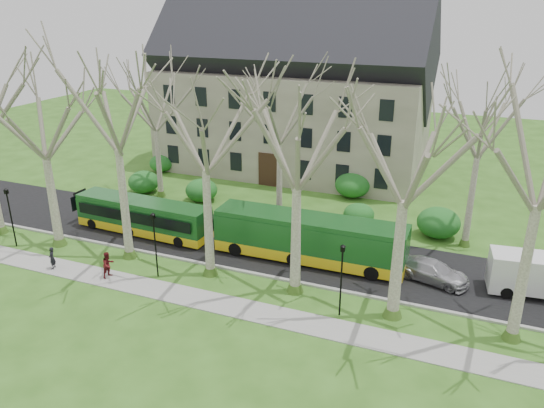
% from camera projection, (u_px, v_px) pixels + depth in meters
% --- Properties ---
extents(ground, '(120.00, 120.00, 0.00)m').
position_uv_depth(ground, '(250.00, 286.00, 32.81)').
color(ground, '#305C1A').
rests_on(ground, ground).
extents(sidewalk, '(70.00, 2.00, 0.06)m').
position_uv_depth(sidewalk, '(232.00, 306.00, 30.64)').
color(sidewalk, gray).
rests_on(sidewalk, ground).
extents(road, '(80.00, 8.00, 0.06)m').
position_uv_depth(road, '(281.00, 250.00, 37.56)').
color(road, black).
rests_on(road, ground).
extents(curb, '(80.00, 0.25, 0.14)m').
position_uv_depth(curb, '(259.00, 275.00, 34.08)').
color(curb, '#A5A39E').
rests_on(curb, ground).
extents(building, '(26.50, 12.20, 16.00)m').
position_uv_depth(building, '(292.00, 91.00, 52.73)').
color(building, slate).
rests_on(building, ground).
extents(tree_row_verge, '(49.00, 7.00, 14.00)m').
position_uv_depth(tree_row_verge, '(250.00, 178.00, 30.54)').
color(tree_row_verge, gray).
rests_on(tree_row_verge, ground).
extents(tree_row_far, '(33.00, 7.00, 12.00)m').
position_uv_depth(tree_row_far, '(291.00, 147.00, 40.61)').
color(tree_row_far, gray).
rests_on(tree_row_far, ground).
extents(lamp_row, '(36.22, 0.22, 4.30)m').
position_uv_depth(lamp_row, '(242.00, 256.00, 31.02)').
color(lamp_row, black).
rests_on(lamp_row, ground).
extents(hedges, '(30.60, 8.60, 2.00)m').
position_uv_depth(hedges, '(266.00, 191.00, 46.18)').
color(hedges, '#175321').
rests_on(hedges, ground).
extents(bus_lead, '(10.89, 2.68, 2.70)m').
position_uv_depth(bus_lead, '(143.00, 216.00, 39.73)').
color(bus_lead, '#164F1C').
rests_on(bus_lead, road).
extents(bus_follow, '(12.93, 2.85, 3.23)m').
position_uv_depth(bus_follow, '(309.00, 238.00, 35.48)').
color(bus_follow, '#164F1C').
rests_on(bus_follow, road).
extents(sedan, '(4.91, 3.00, 1.33)m').
position_uv_depth(sedan, '(432.00, 271.00, 33.16)').
color(sedan, '#AAAAAF').
rests_on(sedan, road).
extents(van_a, '(5.92, 2.74, 2.49)m').
position_uv_depth(van_a, '(540.00, 276.00, 31.39)').
color(van_a, silver).
rests_on(van_a, road).
extents(pedestrian_a, '(0.54, 0.65, 1.52)m').
position_uv_depth(pedestrian_a, '(52.00, 258.00, 34.63)').
color(pedestrian_a, black).
rests_on(pedestrian_a, sidewalk).
extents(pedestrian_b, '(0.82, 0.96, 1.72)m').
position_uv_depth(pedestrian_b, '(108.00, 265.00, 33.55)').
color(pedestrian_b, '#561317').
rests_on(pedestrian_b, sidewalk).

